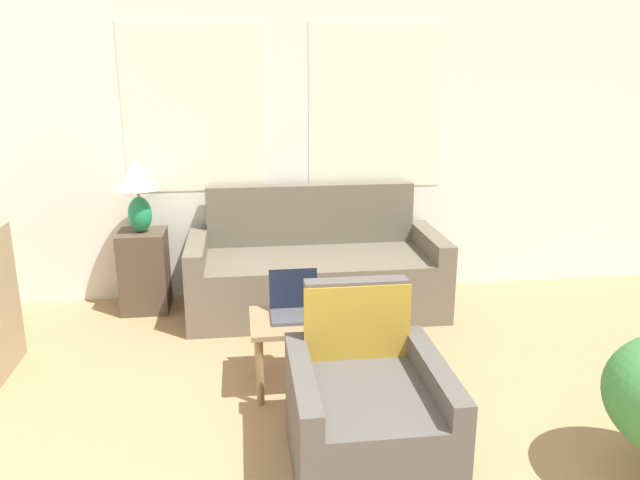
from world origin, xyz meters
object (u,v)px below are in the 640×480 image
Objects in this scene: cup_navy at (342,302)px; cup_yellow at (353,315)px; armchair at (366,415)px; couch at (315,274)px; laptop at (295,306)px; table_lamp at (138,186)px; cup_white at (374,307)px; coffee_table at (325,326)px.

cup_navy reaches higher than cup_yellow.
armchair reaches higher than cup_yellow.
armchair is 9.49× the size of cup_yellow.
laptop is (-0.27, -1.17, 0.21)m from couch.
laptop is at bearing -102.79° from couch.
table_lamp reaches higher than cup_white.
laptop is (-0.17, 0.07, 0.12)m from coffee_table.
armchair is 2.81× the size of laptop.
cup_navy is (0.02, -1.13, 0.20)m from couch.
coffee_table is at bearing -48.10° from table_lamp.
cup_yellow is at bearing 84.77° from armchair.
coffee_table is (-0.09, 0.81, 0.11)m from armchair.
table_lamp reaches higher than armchair.
coffee_table is at bearing 96.38° from armchair.
cup_yellow reaches higher than coffee_table.
cup_yellow is (0.16, -0.10, 0.10)m from coffee_table.
table_lamp is at bearing 136.85° from cup_navy.
couch is 1.35m from cup_yellow.
coffee_table is 2.96× the size of laptop.
cup_yellow is (0.07, 0.71, 0.22)m from armchair.
laptop reaches higher than cup_navy.
cup_white is at bearing 75.42° from armchair.
table_lamp is 1.93m from cup_navy.
couch is 1.52m from table_lamp.
couch is at bearing 92.62° from cup_yellow.
cup_white reaches higher than coffee_table.
laptop is at bearing -171.63° from cup_navy.
cup_navy is 1.12× the size of cup_yellow.
couch is 19.73× the size of cup_navy.
couch reaches higher than coffee_table.
cup_yellow is at bearing -87.38° from couch.
table_lamp is 6.12× the size of cup_yellow.
table_lamp reaches higher than coffee_table.
cup_navy is at bearing -43.15° from table_lamp.
coffee_table is at bearing 148.14° from cup_yellow.
table_lamp is at bearing 131.90° from coffee_table.
table_lamp is 5.09× the size of cup_white.
coffee_table is 0.32m from cup_white.
couch is 2.20× the size of coffee_table.
table_lamp is 1.96m from coffee_table.
armchair reaches higher than coffee_table.
cup_navy is at bearing 148.04° from cup_white.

